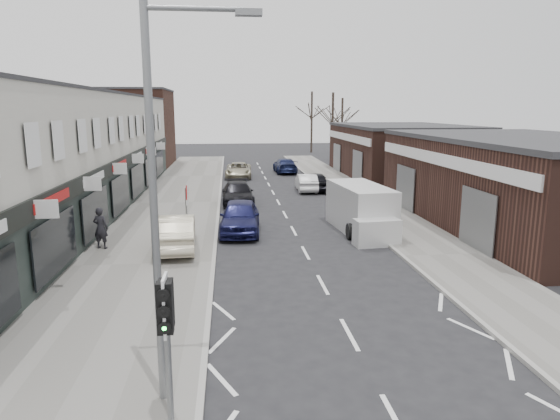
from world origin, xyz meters
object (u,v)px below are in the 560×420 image
object	(u,v)px
traffic_light	(166,319)
pedestrian	(101,228)
parked_car_right_a	(306,183)
white_van	(361,210)
parked_car_left_c	(239,170)
warning_sign	(187,197)
parked_car_left_b	(238,193)
street_lamp	(162,188)
sedan_on_pavement	(176,232)
parked_car_left_a	(240,217)
parked_car_right_c	(285,166)
parked_car_right_b	(316,181)

from	to	relation	value
traffic_light	pedestrian	size ratio (longest dim) A/B	1.69
pedestrian	parked_car_right_a	distance (m)	18.96
white_van	parked_car_left_c	bearing A→B (deg)	100.06
warning_sign	parked_car_left_b	size ratio (longest dim) A/B	0.55
street_lamp	parked_car_right_a	size ratio (longest dim) A/B	2.01
street_lamp	sedan_on_pavement	size ratio (longest dim) A/B	1.71
white_van	pedestrian	size ratio (longest dim) A/B	3.37
parked_car_left_a	parked_car_right_c	distance (m)	24.14
white_van	pedestrian	distance (m)	12.47
parked_car_left_a	parked_car_right_b	world-z (taller)	parked_car_left_a
parked_car_left_c	parked_car_right_c	distance (m)	5.55
traffic_light	parked_car_right_a	distance (m)	29.25
white_van	parked_car_left_b	world-z (taller)	white_van
warning_sign	white_van	size ratio (longest dim) A/B	0.44
parked_car_left_b	pedestrian	bearing A→B (deg)	-121.70
parked_car_right_b	pedestrian	bearing A→B (deg)	54.85
sedan_on_pavement	parked_car_right_c	size ratio (longest dim) A/B	0.97
white_van	traffic_light	bearing A→B (deg)	-122.00
traffic_light	parked_car_left_c	bearing A→B (deg)	86.82
warning_sign	white_van	distance (m)	8.78
traffic_light	sedan_on_pavement	xyz separation A→B (m)	(-1.19, 12.80, -1.52)
pedestrian	parked_car_left_c	world-z (taller)	pedestrian
parked_car_right_a	parked_car_right_c	distance (m)	11.21
white_van	warning_sign	bearing A→B (deg)	-174.86
parked_car_left_c	parked_car_right_b	bearing A→B (deg)	-51.31
parked_car_left_a	white_van	bearing A→B (deg)	0.76
parked_car_left_b	parked_car_left_c	distance (m)	12.83
traffic_light	white_van	world-z (taller)	traffic_light
sedan_on_pavement	parked_car_right_c	world-z (taller)	sedan_on_pavement
parked_car_right_b	parked_car_left_c	bearing A→B (deg)	-50.72
street_lamp	pedestrian	distance (m)	13.24
white_van	parked_car_left_b	xyz separation A→B (m)	(-6.10, 7.96, -0.39)
street_lamp	parked_car_right_a	world-z (taller)	street_lamp
street_lamp	parked_car_right_a	distance (m)	28.33
street_lamp	pedestrian	bearing A→B (deg)	109.78
warning_sign	parked_car_right_a	size ratio (longest dim) A/B	0.68
street_lamp	parked_car_right_a	xyz separation A→B (m)	(7.10, 27.14, -3.97)
street_lamp	warning_sign	distance (m)	13.04
parked_car_right_c	sedan_on_pavement	bearing A→B (deg)	72.48
traffic_light	sedan_on_pavement	size ratio (longest dim) A/B	0.66
sedan_on_pavement	parked_car_right_b	size ratio (longest dim) A/B	1.13
pedestrian	parked_car_right_a	xyz separation A→B (m)	(11.41, 15.14, -0.38)
pedestrian	parked_car_left_b	distance (m)	12.05
traffic_light	parked_car_left_a	distance (m)	16.09
parked_car_right_b	parked_car_right_c	distance (m)	11.02
warning_sign	parked_car_right_b	bearing A→B (deg)	59.80
parked_car_right_a	parked_car_left_c	bearing A→B (deg)	-56.14
white_van	parked_car_right_a	distance (m)	12.77
pedestrian	parked_car_right_c	world-z (taller)	pedestrian
parked_car_right_a	parked_car_right_c	world-z (taller)	parked_car_right_c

